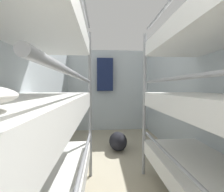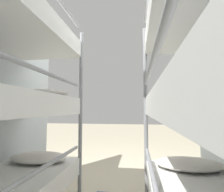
% 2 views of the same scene
% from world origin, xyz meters
% --- Properties ---
extents(wall_left, '(0.06, 4.81, 2.29)m').
position_xyz_m(wall_left, '(-1.17, 2.35, 1.14)').
color(wall_left, silver).
rests_on(wall_left, ground_plane).
extents(wall_right, '(0.06, 4.81, 2.29)m').
position_xyz_m(wall_right, '(1.17, 2.35, 1.14)').
color(wall_right, silver).
rests_on(wall_right, ground_plane).
extents(wall_back, '(2.40, 0.06, 2.29)m').
position_xyz_m(wall_back, '(0.00, 4.72, 1.14)').
color(wall_back, silver).
rests_on(wall_back, ground_plane).
extents(bunk_stack_left_near, '(0.79, 1.91, 2.00)m').
position_xyz_m(bunk_stack_left_near, '(-0.75, 1.45, 1.09)').
color(bunk_stack_left_near, gray).
rests_on(bunk_stack_left_near, ground_plane).
extents(duffel_bag, '(0.35, 0.48, 0.35)m').
position_xyz_m(duffel_bag, '(0.11, 3.27, 0.17)').
color(duffel_bag, black).
rests_on(duffel_bag, ground_plane).
extents(hanging_coat, '(0.44, 0.12, 0.90)m').
position_xyz_m(hanging_coat, '(-0.11, 4.57, 1.59)').
color(hanging_coat, '#192347').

